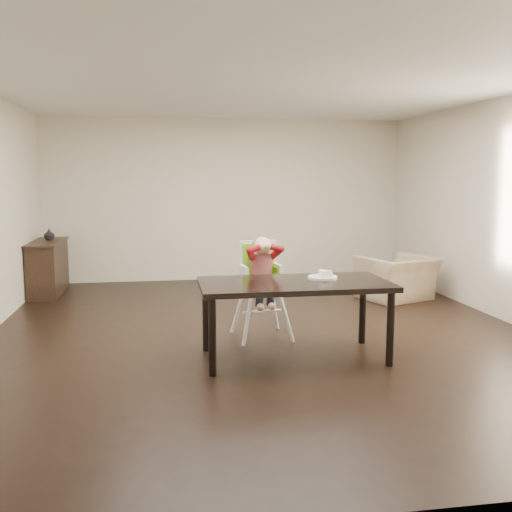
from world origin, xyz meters
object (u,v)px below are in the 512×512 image
at_px(high_chair, 261,266).
at_px(sideboard, 48,267).
at_px(dining_table, 295,290).
at_px(armchair, 397,271).

height_order(high_chair, sideboard, high_chair).
xyz_separation_m(dining_table, high_chair, (-0.19, 0.79, 0.11)).
relative_size(high_chair, armchair, 1.16).
distance_m(dining_table, high_chair, 0.82).
bearing_deg(sideboard, dining_table, -50.89).
bearing_deg(dining_table, high_chair, 103.47).
xyz_separation_m(high_chair, armchair, (2.24, 1.57, -0.36)).
bearing_deg(high_chair, dining_table, -82.53).
height_order(dining_table, high_chair, high_chair).
relative_size(armchair, sideboard, 0.76).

